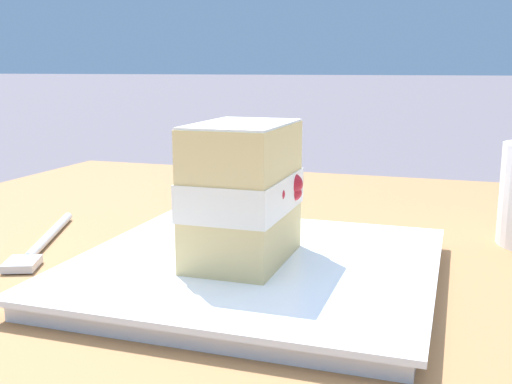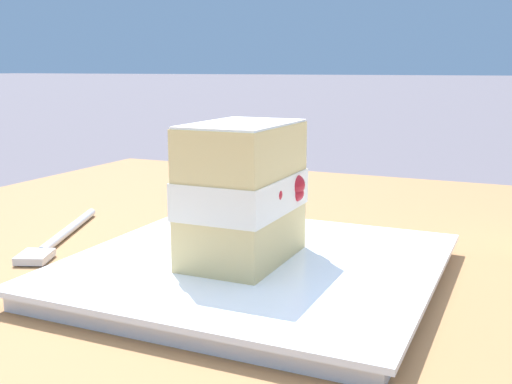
{
  "view_description": "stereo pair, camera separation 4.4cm",
  "coord_description": "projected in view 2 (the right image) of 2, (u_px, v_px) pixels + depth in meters",
  "views": [
    {
      "loc": [
        -0.27,
        -0.11,
        0.93
      ],
      "look_at": [
        0.14,
        0.03,
        0.84
      ],
      "focal_mm": 43.28,
      "sensor_mm": 36.0,
      "label": 1
    },
    {
      "loc": [
        -0.25,
        -0.15,
        0.93
      ],
      "look_at": [
        0.14,
        0.03,
        0.84
      ],
      "focal_mm": 43.28,
      "sensor_mm": 36.0,
      "label": 2
    }
  ],
  "objects": [
    {
      "name": "dessert_plate",
      "position": [
        256.0,
        269.0,
        0.45
      ],
      "size": [
        0.26,
        0.26,
        0.02
      ],
      "color": "white",
      "rests_on": "patio_table"
    },
    {
      "name": "dessert_fork",
      "position": [
        59.0,
        237.0,
        0.55
      ],
      "size": [
        0.16,
        0.08,
        0.01
      ],
      "color": "silver",
      "rests_on": "patio_table"
    },
    {
      "name": "cake_slice",
      "position": [
        243.0,
        192.0,
        0.44
      ],
      "size": [
        0.1,
        0.08,
        0.1
      ],
      "color": "#E0C17A",
      "rests_on": "dessert_plate"
    }
  ]
}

